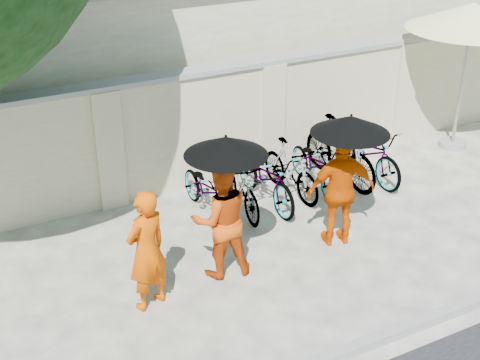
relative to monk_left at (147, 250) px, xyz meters
name	(u,v)px	position (x,y,z in m)	size (l,w,h in m)	color
ground	(257,286)	(1.42, -0.29, -0.83)	(80.00, 80.00, 0.00)	beige
kerb	(328,358)	(1.42, -1.99, -0.77)	(40.00, 0.16, 0.12)	gray
compound_wall	(218,126)	(2.42, 2.91, 0.17)	(20.00, 0.30, 2.00)	beige
building_behind	(183,36)	(3.42, 6.71, 0.77)	(14.00, 6.00, 3.20)	silver
monk_left	(147,250)	(0.00, 0.00, 0.00)	(0.61, 0.40, 1.66)	#DB4A00
monk_center	(221,219)	(1.15, 0.23, 0.02)	(0.83, 0.65, 1.71)	#CE4209
parasol_center	(226,146)	(1.20, 0.15, 1.13)	(1.09, 1.09, 1.12)	black
monk_right	(341,191)	(3.05, 0.14, 0.04)	(1.02, 0.42, 1.74)	#D34700
parasol_right	(351,125)	(3.07, 0.06, 1.10)	(1.11, 1.11, 1.07)	black
patio_umbrella	(472,18)	(7.15, 2.02, 1.72)	(2.84, 2.84, 2.83)	gray
bike_0	(206,190)	(1.67, 1.83, -0.40)	(0.57, 1.63, 0.85)	#9C9C9C
bike_1	(240,186)	(2.19, 1.64, -0.36)	(0.45, 1.58, 0.95)	#9C9C9C
bike_2	(266,177)	(2.71, 1.72, -0.35)	(0.64, 1.83, 0.96)	#9C9C9C
bike_3	(291,169)	(3.22, 1.78, -0.36)	(0.45, 1.58, 0.95)	#9C9C9C
bike_4	(315,165)	(3.74, 1.82, -0.40)	(0.57, 1.63, 0.86)	#9C9C9C
bike_5	(340,151)	(4.26, 1.83, -0.26)	(0.54, 1.92, 1.15)	#9C9C9C
bike_6	(367,152)	(4.78, 1.73, -0.34)	(0.65, 1.88, 0.99)	#9C9C9C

